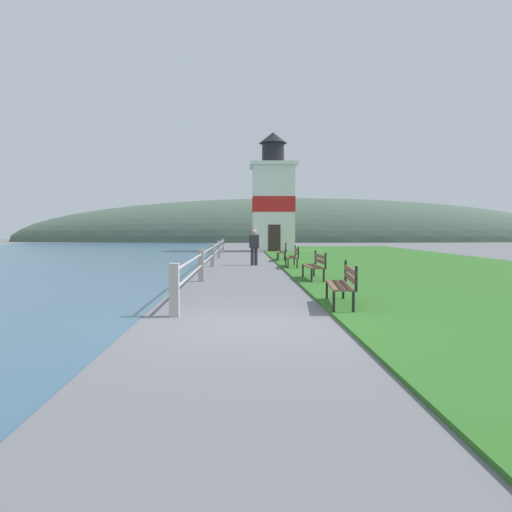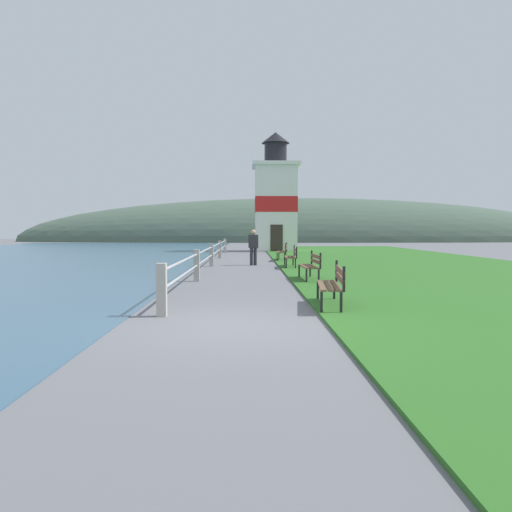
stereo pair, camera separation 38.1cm
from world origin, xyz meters
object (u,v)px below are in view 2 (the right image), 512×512
at_px(park_bench_midway, 311,264).
at_px(person_strolling, 253,246).
at_px(lighthouse, 275,201).
at_px(park_bench_by_lighthouse, 283,251).
at_px(park_bench_far, 292,255).
at_px(park_bench_near, 333,282).

relative_size(park_bench_midway, person_strolling, 1.11).
distance_m(park_bench_midway, lighthouse, 22.43).
xyz_separation_m(park_bench_by_lighthouse, lighthouse, (0.24, 11.93, 3.27)).
relative_size(park_bench_far, lighthouse, 0.20).
bearing_deg(park_bench_by_lighthouse, park_bench_midway, 97.34).
distance_m(park_bench_near, person_strolling, 12.54).
bearing_deg(lighthouse, park_bench_far, -90.74).
bearing_deg(park_bench_midway, person_strolling, -77.20).
relative_size(park_bench_near, park_bench_by_lighthouse, 1.04).
distance_m(park_bench_midway, park_bench_by_lighthouse, 10.26).
height_order(park_bench_midway, person_strolling, person_strolling).
relative_size(park_bench_midway, park_bench_by_lighthouse, 0.97).
height_order(park_bench_near, person_strolling, person_strolling).
bearing_deg(park_bench_midway, park_bench_by_lighthouse, -90.40).
bearing_deg(park_bench_near, park_bench_by_lighthouse, -84.48).
bearing_deg(park_bench_midway, park_bench_far, -89.80).
height_order(park_bench_by_lighthouse, lighthouse, lighthouse).
distance_m(lighthouse, person_strolling, 15.55).
bearing_deg(person_strolling, park_bench_midway, 176.64).
xyz_separation_m(park_bench_midway, park_bench_far, (-0.14, 5.37, -0.00)).
bearing_deg(park_bench_far, park_bench_near, 91.47).
bearing_deg(park_bench_near, park_bench_far, -84.71).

